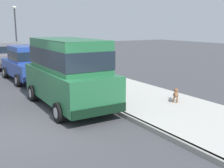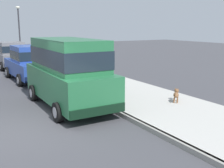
{
  "view_description": "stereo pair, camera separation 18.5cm",
  "coord_description": "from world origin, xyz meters",
  "px_view_note": "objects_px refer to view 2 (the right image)",
  "views": [
    {
      "loc": [
        -1.73,
        -7.81,
        2.98
      ],
      "look_at": [
        3.52,
        0.87,
        0.85
      ],
      "focal_mm": 44.53,
      "sensor_mm": 36.0,
      "label": 1
    },
    {
      "loc": [
        -1.57,
        -7.9,
        2.98
      ],
      "look_at": [
        3.52,
        0.87,
        0.85
      ],
      "focal_mm": 44.53,
      "sensor_mm": 36.0,
      "label": 2
    }
  ],
  "objects_px": {
    "car_green_van": "(68,70)",
    "dog_brown": "(176,94)",
    "car_blue_sedan": "(30,63)",
    "fire_hydrant": "(84,81)",
    "street_lamp": "(19,27)",
    "car_grey_hatchback": "(11,55)"
  },
  "relations": [
    {
      "from": "car_grey_hatchback",
      "to": "fire_hydrant",
      "type": "height_order",
      "value": "car_grey_hatchback"
    },
    {
      "from": "car_blue_sedan",
      "to": "dog_brown",
      "type": "bearing_deg",
      "value": -65.57
    },
    {
      "from": "car_green_van",
      "to": "car_grey_hatchback",
      "type": "xyz_separation_m",
      "value": [
        0.02,
        11.11,
        -0.42
      ]
    },
    {
      "from": "car_grey_hatchback",
      "to": "dog_brown",
      "type": "xyz_separation_m",
      "value": [
        3.56,
        -13.03,
        -0.55
      ]
    },
    {
      "from": "car_blue_sedan",
      "to": "car_grey_hatchback",
      "type": "distance_m",
      "value": 5.21
    },
    {
      "from": "street_lamp",
      "to": "car_green_van",
      "type": "bearing_deg",
      "value": -95.62
    },
    {
      "from": "fire_hydrant",
      "to": "street_lamp",
      "type": "relative_size",
      "value": 0.16
    },
    {
      "from": "car_green_van",
      "to": "dog_brown",
      "type": "xyz_separation_m",
      "value": [
        3.58,
        -1.92,
        -0.97
      ]
    },
    {
      "from": "car_green_van",
      "to": "car_grey_hatchback",
      "type": "bearing_deg",
      "value": 89.92
    },
    {
      "from": "fire_hydrant",
      "to": "car_green_van",
      "type": "bearing_deg",
      "value": -127.37
    },
    {
      "from": "dog_brown",
      "to": "car_blue_sedan",
      "type": "bearing_deg",
      "value": 114.43
    },
    {
      "from": "car_blue_sedan",
      "to": "dog_brown",
      "type": "distance_m",
      "value": 8.61
    },
    {
      "from": "dog_brown",
      "to": "fire_hydrant",
      "type": "distance_m",
      "value": 4.43
    },
    {
      "from": "car_blue_sedan",
      "to": "car_grey_hatchback",
      "type": "xyz_separation_m",
      "value": [
        -0.01,
        5.21,
        -0.01
      ]
    },
    {
      "from": "fire_hydrant",
      "to": "street_lamp",
      "type": "height_order",
      "value": "street_lamp"
    },
    {
      "from": "car_green_van",
      "to": "car_blue_sedan",
      "type": "distance_m",
      "value": 5.91
    },
    {
      "from": "car_blue_sedan",
      "to": "street_lamp",
      "type": "relative_size",
      "value": 1.05
    },
    {
      "from": "car_blue_sedan",
      "to": "street_lamp",
      "type": "bearing_deg",
      "value": 80.82
    },
    {
      "from": "car_green_van",
      "to": "fire_hydrant",
      "type": "xyz_separation_m",
      "value": [
        1.54,
        2.01,
        -0.92
      ]
    },
    {
      "from": "dog_brown",
      "to": "fire_hydrant",
      "type": "relative_size",
      "value": 0.8
    },
    {
      "from": "dog_brown",
      "to": "street_lamp",
      "type": "relative_size",
      "value": 0.13
    },
    {
      "from": "car_green_van",
      "to": "car_blue_sedan",
      "type": "bearing_deg",
      "value": 89.73
    }
  ]
}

